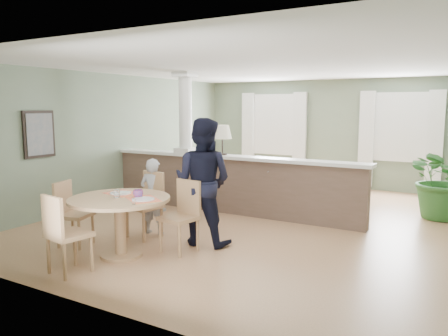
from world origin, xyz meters
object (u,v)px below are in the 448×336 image
Objects in this scene: chair_far_man at (183,212)px; houseplant at (445,178)px; chair_side at (70,210)px; sofa at (291,182)px; chair_far_boy at (148,201)px; dining_table at (120,210)px; chair_near at (63,231)px; man_person at (203,182)px; child_person at (153,196)px.

houseplant is at bearing 59.78° from chair_far_man.
houseplant is 6.44m from chair_side.
sofa is 1.96× the size of houseplant.
chair_far_boy is (-1.03, -3.47, 0.13)m from sofa.
dining_table is 1.33× the size of chair_far_boy.
chair_side is (-1.72, -4.39, 0.09)m from sofa.
chair_far_boy reaches higher than sofa.
chair_far_man is (0.58, 0.62, -0.10)m from dining_table.
houseplant is 1.52× the size of chair_near.
dining_table is 1.36× the size of chair_near.
dining_table is 0.86m from chair_near.
man_person reaches higher than houseplant.
child_person is (-0.88, 0.44, 0.06)m from chair_far_man.
chair_near is (-0.89, -5.22, 0.12)m from sofa.
child_person reaches higher than chair_far_boy.
chair_far_boy is (-0.28, 0.91, -0.09)m from dining_table.
chair_side is 0.78× the size of child_person.
chair_far_boy is at bearing -123.24° from sofa.
chair_near is 0.53× the size of man_person.
chair_far_boy is 1.15m from chair_side.
chair_side is (-0.98, -0.01, -0.13)m from dining_table.
child_person is (-3.96, -3.39, -0.14)m from houseplant.
chair_near is at bearing -148.83° from chair_side.
child_person is at bearing 161.80° from chair_far_man.
sofa is at bearing 81.32° from chair_far_boy.
sofa is 2.18× the size of dining_table.
man_person reaches higher than sofa.
houseplant is (2.91, 0.08, 0.32)m from sofa.
chair_near is at bearing -99.52° from dining_table.
houseplant reaches higher than dining_table.
dining_table is 0.72× the size of man_person.
man_person reaches higher than chair_far_man.
chair_far_man is at bearing 73.63° from man_person.
man_person is (0.94, 0.13, 0.37)m from chair_far_boy.
man_person is at bearing 88.58° from chair_far_man.
chair_far_man is (0.86, -0.29, -0.01)m from chair_far_boy.
man_person reaches higher than chair_side.
chair_far_man reaches higher than chair_near.
dining_table is at bearing -89.93° from chair_near.
man_person is at bearing 15.53° from chair_far_boy.
chair_far_boy is 1.02× the size of chair_far_man.
man_person reaches higher than chair_far_boy.
sofa is at bearing 80.32° from dining_table.
child_person is at bearing -46.01° from chair_side.
chair_near is 1.91m from child_person.
man_person is at bearing -108.33° from sofa.
chair_far_boy is at bearing 84.87° from child_person.
dining_table is (-0.75, -4.38, 0.22)m from sofa.
chair_side is 0.51× the size of man_person.
child_person is (0.67, 1.07, 0.09)m from chair_side.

